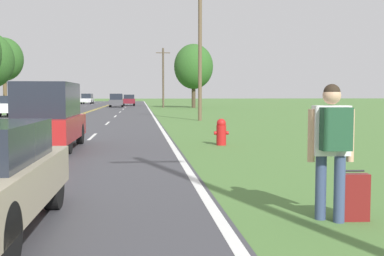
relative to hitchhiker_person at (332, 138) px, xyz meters
name	(u,v)px	position (x,y,z in m)	size (l,w,h in m)	color
hitchhiker_person	(332,138)	(0.00, 0.00, 0.00)	(0.61, 0.45, 1.81)	#38476B
suitcase	(353,197)	(0.31, 0.02, -0.79)	(0.43, 0.18, 0.68)	maroon
fire_hydrant	(221,132)	(0.19, 9.64, -0.66)	(0.48, 0.32, 0.88)	red
utility_pole_midground	(200,52)	(1.36, 24.69, 3.30)	(1.80, 0.24, 8.51)	brown
utility_pole_far	(163,77)	(0.53, 56.06, 2.85)	(1.80, 0.24, 7.61)	brown
tree_behind_sign	(194,67)	(4.30, 54.59, 4.08)	(4.92, 4.92, 8.04)	#473828
tree_right_cluster	(4,59)	(-17.45, 49.75, 4.47)	(4.17, 4.17, 8.00)	brown
car_red_van_approaching	(48,115)	(-5.28, 9.11, -0.06)	(1.77, 4.47, 2.04)	black
car_white_suv_mid_near	(15,105)	(-11.92, 31.86, -0.25)	(2.03, 3.97, 1.58)	black
car_black_hatchback_mid_far	(61,103)	(-10.51, 44.50, -0.29)	(1.82, 4.10, 1.52)	black
car_dark_grey_van_receding	(116,100)	(-5.61, 59.13, -0.17)	(1.87, 4.01, 1.80)	black
car_maroon_suv_distant	(129,100)	(-4.11, 67.06, -0.21)	(1.89, 4.08, 1.67)	black
car_silver_suv_horizon	(87,99)	(-11.76, 81.00, -0.13)	(2.03, 4.20, 1.84)	black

